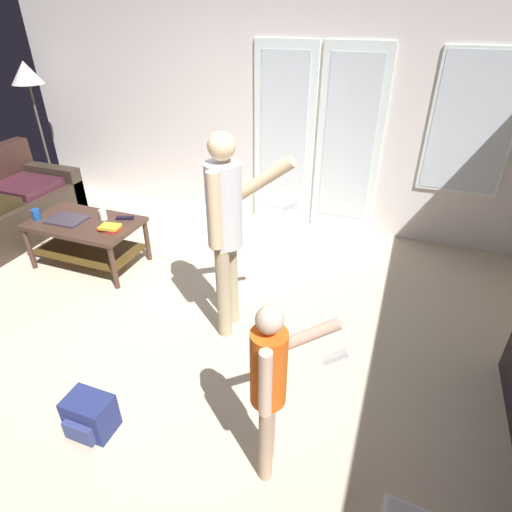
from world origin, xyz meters
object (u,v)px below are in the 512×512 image
object	(u,v)px
book_stack	(109,228)
person_child	(271,381)
floor_lamp	(28,80)
tv_remote_black	(125,218)
person_adult	(226,222)
coffee_table	(87,233)
cup_by_laptop	(36,215)
backpack	(90,415)
laptop_closed	(67,220)
cup_near_edge	(103,215)

from	to	relation	value
book_stack	person_child	bearing A→B (deg)	-34.00
floor_lamp	tv_remote_black	size ratio (longest dim) A/B	10.15
person_adult	book_stack	size ratio (longest dim) A/B	7.22
coffee_table	book_stack	distance (m)	0.40
coffee_table	cup_by_laptop	world-z (taller)	cup_by_laptop
floor_lamp	backpack	size ratio (longest dim) A/B	6.10
floor_lamp	laptop_closed	world-z (taller)	floor_lamp
floor_lamp	backpack	world-z (taller)	floor_lamp
person_adult	cup_by_laptop	distance (m)	2.23
cup_by_laptop	book_stack	world-z (taller)	cup_by_laptop
cup_near_edge	cup_by_laptop	size ratio (longest dim) A/B	0.91
person_child	cup_near_edge	distance (m)	2.75
coffee_table	tv_remote_black	distance (m)	0.42
coffee_table	tv_remote_black	size ratio (longest dim) A/B	6.29
cup_by_laptop	floor_lamp	bearing A→B (deg)	130.11
cup_near_edge	tv_remote_black	distance (m)	0.21
backpack	book_stack	size ratio (longest dim) A/B	1.28
person_adult	laptop_closed	distance (m)	1.97
cup_by_laptop	laptop_closed	bearing A→B (deg)	15.66
coffee_table	laptop_closed	distance (m)	0.22
backpack	cup_near_edge	xyz separation A→B (m)	(-1.15, 1.72, 0.40)
coffee_table	backpack	xyz separation A→B (m)	(1.30, -1.61, -0.22)
coffee_table	person_adult	distance (m)	1.87
coffee_table	backpack	size ratio (longest dim) A/B	3.78
person_adult	cup_by_laptop	xyz separation A→B (m)	(-2.17, 0.28, -0.42)
person_adult	floor_lamp	world-z (taller)	floor_lamp
cup_by_laptop	book_stack	xyz separation A→B (m)	(0.81, 0.06, -0.03)
person_adult	cup_by_laptop	size ratio (longest dim) A/B	14.56
cup_by_laptop	tv_remote_black	size ratio (longest dim) A/B	0.65
tv_remote_black	book_stack	size ratio (longest dim) A/B	0.77
person_child	backpack	bearing A→B (deg)	-171.89
coffee_table	tv_remote_black	world-z (taller)	tv_remote_black
cup_near_edge	book_stack	xyz separation A→B (m)	(0.20, -0.18, -0.02)
backpack	book_stack	bearing A→B (deg)	121.49
coffee_table	tv_remote_black	xyz separation A→B (m)	(0.34, 0.19, 0.14)
laptop_closed	tv_remote_black	bearing A→B (deg)	22.97
coffee_table	backpack	distance (m)	2.08
cup_by_laptop	tv_remote_black	world-z (taller)	cup_by_laptop
laptop_closed	person_adult	bearing A→B (deg)	-12.53
person_child	floor_lamp	xyz separation A→B (m)	(-4.02, 2.70, 0.82)
floor_lamp	person_child	bearing A→B (deg)	-33.90
laptop_closed	cup_near_edge	bearing A→B (deg)	24.57
person_child	tv_remote_black	bearing A→B (deg)	141.59
book_stack	cup_by_laptop	bearing A→B (deg)	-175.87
coffee_table	person_child	world-z (taller)	person_child
person_adult	tv_remote_black	xyz separation A→B (m)	(-1.37, 0.60, -0.47)
cup_near_edge	cup_by_laptop	bearing A→B (deg)	-158.73
person_child	laptop_closed	bearing A→B (deg)	151.31
coffee_table	floor_lamp	size ratio (longest dim) A/B	0.62
coffee_table	cup_near_edge	xyz separation A→B (m)	(0.15, 0.11, 0.18)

